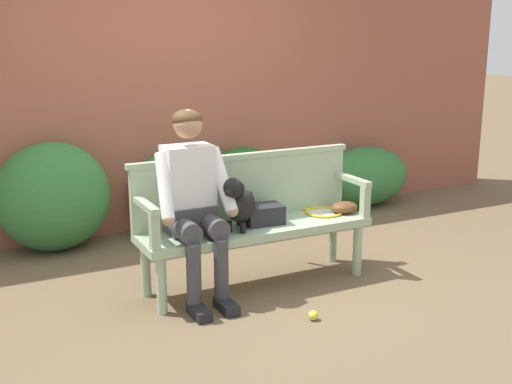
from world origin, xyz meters
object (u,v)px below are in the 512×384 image
at_px(garden_bench, 256,233).
at_px(tennis_racket, 320,212).
at_px(sports_bag, 263,214).
at_px(dog_on_bench, 239,203).
at_px(tennis_ball, 313,315).
at_px(baseball_glove, 344,207).
at_px(person_seated, 193,197).

bearing_deg(garden_bench, tennis_racket, 5.89).
distance_m(garden_bench, sports_bag, 0.15).
relative_size(garden_bench, dog_on_bench, 4.35).
height_order(garden_bench, tennis_ball, garden_bench).
distance_m(garden_bench, tennis_racket, 0.61).
bearing_deg(baseball_glove, tennis_ball, -132.77).
xyz_separation_m(tennis_racket, tennis_ball, (-0.54, -0.78, -0.44)).
xyz_separation_m(baseball_glove, tennis_ball, (-0.71, -0.69, -0.48)).
xyz_separation_m(garden_bench, tennis_ball, (0.06, -0.72, -0.37)).
distance_m(dog_on_bench, sports_bag, 0.28).
bearing_deg(tennis_ball, person_seated, 127.74).
xyz_separation_m(tennis_racket, sports_bag, (-0.53, -0.05, 0.06)).
bearing_deg(person_seated, tennis_ball, -52.26).
xyz_separation_m(garden_bench, dog_on_bench, (-0.17, -0.06, 0.26)).
bearing_deg(tennis_racket, dog_on_bench, -171.06).
relative_size(sports_bag, tennis_ball, 4.24).
height_order(dog_on_bench, sports_bag, dog_on_bench).
height_order(person_seated, tennis_racket, person_seated).
bearing_deg(tennis_ball, garden_bench, 94.46).
height_order(person_seated, baseball_glove, person_seated).
bearing_deg(tennis_racket, garden_bench, -174.11).
distance_m(tennis_racket, tennis_ball, 1.05).
xyz_separation_m(person_seated, baseball_glove, (1.26, -0.02, -0.23)).
relative_size(dog_on_bench, sports_bag, 1.44).
relative_size(person_seated, dog_on_bench, 3.32).
bearing_deg(baseball_glove, garden_bench, -179.14).
distance_m(person_seated, tennis_racket, 1.12).
bearing_deg(garden_bench, person_seated, -179.07).
relative_size(baseball_glove, sports_bag, 0.79).
xyz_separation_m(garden_bench, person_seated, (-0.49, -0.01, 0.33)).
bearing_deg(sports_bag, tennis_racket, 5.17).
height_order(baseball_glove, sports_bag, sports_bag).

